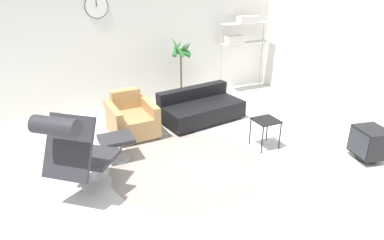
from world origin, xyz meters
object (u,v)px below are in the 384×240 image
Objects in this scene: potted_plant at (181,70)px; armchair_red at (132,120)px; lounge_chair at (74,147)px; side_table at (266,123)px; ottoman at (116,142)px; couch_low at (200,109)px; shelf_unit at (243,32)px; crt_television at (370,143)px.

armchair_red is at bearing -142.58° from potted_plant.
side_table is at bearing 43.28° from lounge_chair.
lounge_chair is 2.00m from armchair_red.
ottoman is 0.30× the size of couch_low.
shelf_unit is (1.19, 2.70, 1.00)m from side_table.
crt_television is (4.22, -0.84, -0.47)m from lounge_chair.
ottoman is 4.25m from shelf_unit.
armchair_red is (1.12, 1.58, -0.47)m from lounge_chair.
armchair_red reaches higher than side_table.
ottoman is at bearing 90.00° from lounge_chair.
ottoman is 0.25× the size of shelf_unit.
potted_plant is at bearing -100.70° from couch_low.
crt_television is 3.92m from potted_plant.
shelf_unit is (3.53, 2.08, 1.14)m from ottoman.
armchair_red is 3.93m from crt_television.
lounge_chair is 3.07m from couch_low.
shelf_unit is (4.19, 2.88, 0.68)m from lounge_chair.
armchair_red is 0.60× the size of potted_plant.
shelf_unit reaches higher than potted_plant.
shelf_unit is at bearing 6.90° from potted_plant.
armchair_red is at bearing -157.09° from shelf_unit.
potted_plant is at bearing 36.48° from crt_television.
crt_television is (1.22, -1.02, -0.15)m from side_table.
lounge_chair is at bearing 90.04° from crt_television.
couch_low is (2.53, 1.66, -0.52)m from lounge_chair.
potted_plant reaches higher than armchair_red.
potted_plant is (1.44, 1.10, 0.47)m from armchair_red.
potted_plant reaches higher than ottoman.
potted_plant reaches higher than couch_low.
couch_low is at bearing 45.29° from crt_television.
armchair_red is 1.83× the size of side_table.
crt_television is at bearing -40.05° from side_table.
couch_low is 3.06× the size of crt_television.
ottoman is 0.91m from armchair_red.
ottoman is at bearing 57.45° from armchair_red.
potted_plant reaches higher than lounge_chair.
armchair_red is at bearing 94.45° from lounge_chair.
armchair_red is 0.53× the size of couch_low.
ottoman is 0.34× the size of potted_plant.
potted_plant is (-1.66, 3.52, 0.47)m from crt_television.
potted_plant is (0.03, 1.02, 0.52)m from couch_low.
side_table is 1.59m from crt_television.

